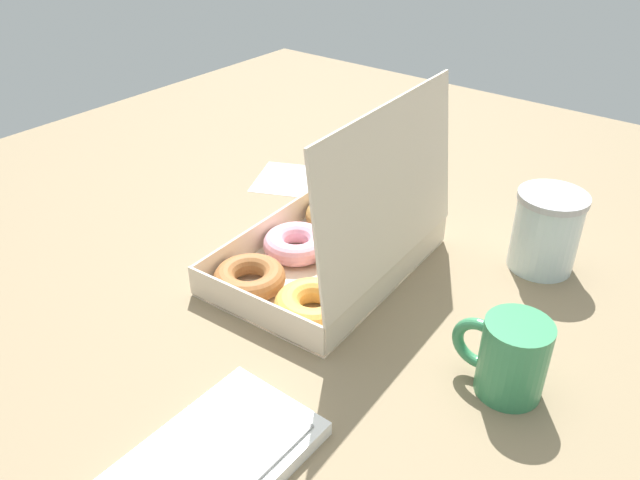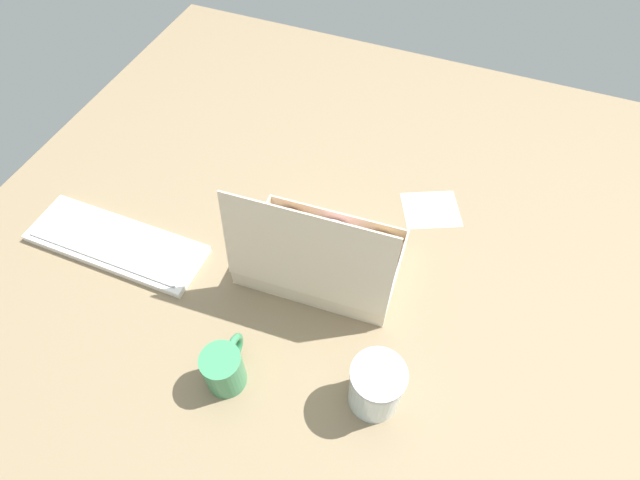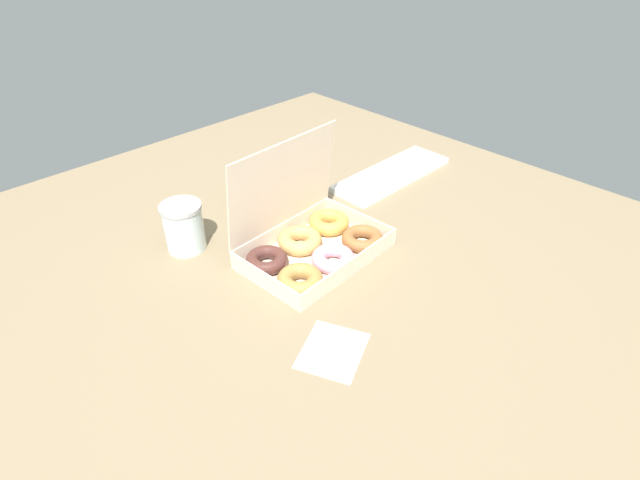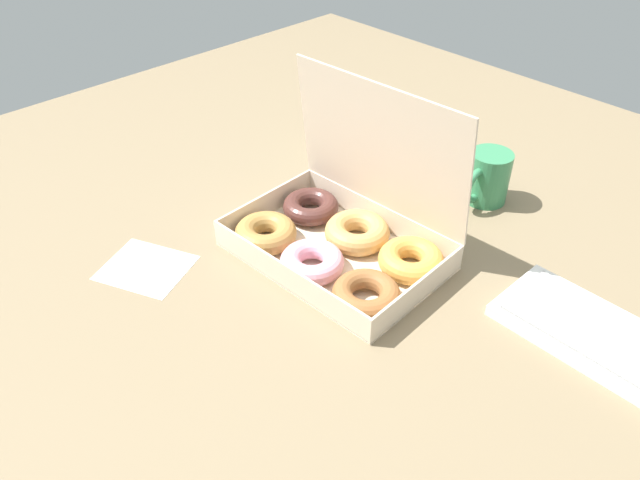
{
  "view_description": "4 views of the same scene",
  "coord_description": "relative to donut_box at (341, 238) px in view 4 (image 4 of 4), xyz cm",
  "views": [
    {
      "loc": [
        66.97,
        47.95,
        54.56
      ],
      "look_at": [
        3.12,
        -2.07,
        4.32
      ],
      "focal_mm": 35.0,
      "sensor_mm": 36.0,
      "label": 1
    },
    {
      "loc": [
        -19.84,
        59.46,
        96.18
      ],
      "look_at": [
        5.04,
        -3.75,
        4.15
      ],
      "focal_mm": 28.0,
      "sensor_mm": 36.0,
      "label": 2
    },
    {
      "loc": [
        -66.39,
        -72.67,
        74.5
      ],
      "look_at": [
        4.05,
        -1.5,
        4.91
      ],
      "focal_mm": 28.0,
      "sensor_mm": 36.0,
      "label": 3
    },
    {
      "loc": [
        60.93,
        -59.64,
        66.41
      ],
      "look_at": [
        1.96,
        -3.14,
        4.03
      ],
      "focal_mm": 35.0,
      "sensor_mm": 36.0,
      "label": 4
    }
  ],
  "objects": [
    {
      "name": "glass_jar",
      "position": [
        -20.74,
        24.79,
        2.87
      ],
      "size": [
        10.31,
        10.31,
        12.53
      ],
      "color": "silver",
      "rests_on": "ground_plane"
    },
    {
      "name": "coffee_mug",
      "position": [
        7.34,
        31.46,
        1.68
      ],
      "size": [
        7.86,
        11.67,
        9.98
      ],
      "color": "#388656",
      "rests_on": "ground_plane"
    },
    {
      "name": "ground_plane",
      "position": [
        -3.31,
        -0.37,
        -4.44
      ],
      "size": [
        180.0,
        180.0,
        2.0
      ],
      "primitive_type": "cube",
      "color": "#816E51"
    },
    {
      "name": "paper_napkin",
      "position": [
        -19.63,
        -25.99,
        -3.37
      ],
      "size": [
        17.4,
        16.39,
        0.15
      ],
      "primitive_type": "cube",
      "rotation": [
        0.0,
        0.0,
        0.43
      ],
      "color": "white",
      "rests_on": "ground_plane"
    },
    {
      "name": "donut_box",
      "position": [
        0.0,
        0.0,
        0.0
      ],
      "size": [
        36.46,
        26.65,
        28.27
      ],
      "color": "beige",
      "rests_on": "ground_plane"
    }
  ]
}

